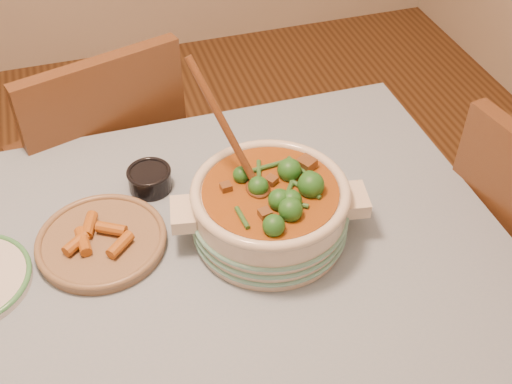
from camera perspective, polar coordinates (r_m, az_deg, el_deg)
The scene contains 5 objects.
dining_table at distance 1.38m, azimuth -11.82°, elevation -11.42°, with size 1.68×1.08×0.76m.
stew_casserole at distance 1.34m, azimuth 1.23°, elevation -1.28°, with size 0.42×0.37×0.39m.
condiment_bowl at distance 1.50m, azimuth -9.44°, elevation 1.23°, with size 0.11×0.11×0.05m.
fried_plate at distance 1.40m, azimuth -13.60°, elevation -4.13°, with size 0.36×0.36×0.05m.
chair_far at distance 1.96m, azimuth -13.42°, elevation 2.45°, with size 0.55×0.55×0.94m.
Camera 1 is at (0.03, -0.84, 1.77)m, focal length 45.00 mm.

